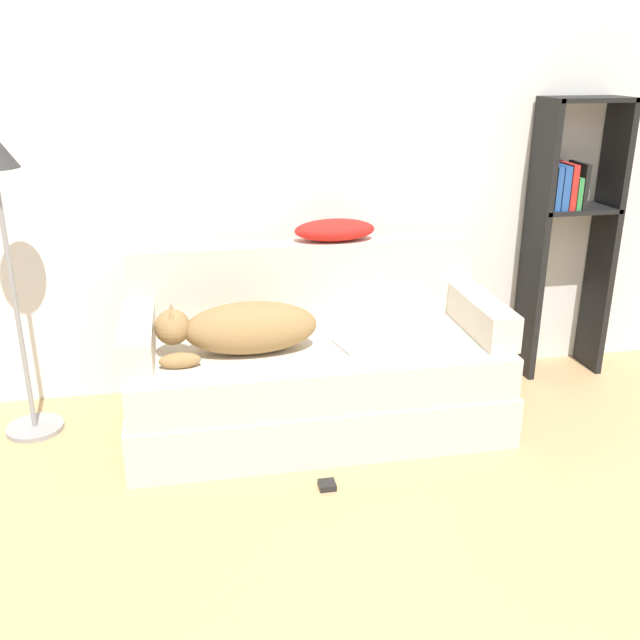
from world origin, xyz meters
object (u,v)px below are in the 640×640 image
at_px(power_adapter, 327,485).
at_px(couch, 316,385).
at_px(laptop, 369,343).
at_px(floor_lamp, 0,209).
at_px(bookshelf, 570,221).
at_px(dog, 241,328).
at_px(throw_pillow, 335,230).

bearing_deg(power_adapter, couch, 84.18).
relative_size(laptop, floor_lamp, 0.23).
bearing_deg(bookshelf, laptop, -158.51).
distance_m(couch, bookshelf, 1.72).
distance_m(floor_lamp, power_adapter, 1.91).
relative_size(dog, power_adapter, 10.34).
bearing_deg(couch, power_adapter, -95.82).
bearing_deg(power_adapter, bookshelf, 31.78).
height_order(laptop, throw_pillow, throw_pillow).
relative_size(dog, laptop, 2.19).
bearing_deg(throw_pillow, dog, -142.21).
bearing_deg(power_adapter, dog, 122.19).
distance_m(bookshelf, power_adapter, 2.06).
height_order(couch, bookshelf, bookshelf).
height_order(throw_pillow, power_adapter, throw_pillow).
height_order(dog, bookshelf, bookshelf).
height_order(couch, dog, dog).
relative_size(floor_lamp, power_adapter, 20.40).
height_order(dog, floor_lamp, floor_lamp).
xyz_separation_m(throw_pillow, floor_lamp, (-1.56, -0.12, 0.19)).
height_order(throw_pillow, floor_lamp, floor_lamp).
bearing_deg(throw_pillow, bookshelf, 3.28).
xyz_separation_m(couch, laptop, (0.24, -0.08, 0.24)).
bearing_deg(bookshelf, dog, -165.55).
xyz_separation_m(couch, power_adapter, (-0.06, -0.56, -0.21)).
distance_m(dog, power_adapter, 0.81).
relative_size(laptop, throw_pillow, 0.82).
height_order(couch, power_adapter, couch).
xyz_separation_m(bookshelf, floor_lamp, (-2.92, -0.20, 0.22)).
bearing_deg(laptop, couch, 148.07).
relative_size(laptop, bookshelf, 0.22).
height_order(dog, laptop, dog).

